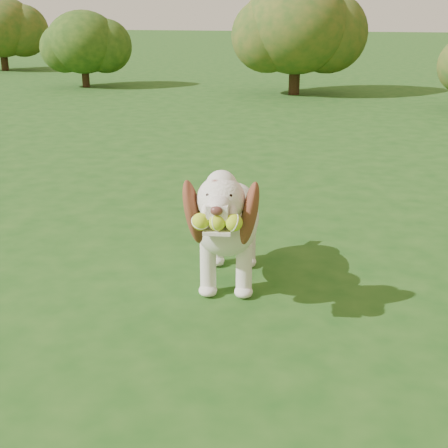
# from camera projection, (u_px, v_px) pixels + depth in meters

# --- Properties ---
(ground) EXTENTS (80.00, 80.00, 0.00)m
(ground) POSITION_uv_depth(u_px,v_px,m) (174.00, 296.00, 3.05)
(ground) COLOR #194714
(ground) RESTS_ON ground
(dog) EXTENTS (0.45, 1.05, 0.68)m
(dog) POSITION_uv_depth(u_px,v_px,m) (228.00, 217.00, 3.05)
(dog) COLOR white
(dog) RESTS_ON ground
(shrub_a) EXTENTS (1.29, 1.29, 1.33)m
(shrub_a) POSITION_uv_depth(u_px,v_px,m) (83.00, 42.00, 11.03)
(shrub_a) COLOR #382314
(shrub_a) RESTS_ON ground
(shrub_b) EXTENTS (1.76, 1.76, 1.82)m
(shrub_b) POSITION_uv_depth(u_px,v_px,m) (296.00, 27.00, 9.96)
(shrub_b) COLOR #382314
(shrub_b) RESTS_ON ground
(shrub_e) EXTENTS (1.58, 1.58, 1.64)m
(shrub_e) POSITION_uv_depth(u_px,v_px,m) (1.00, 27.00, 14.08)
(shrub_e) COLOR #382314
(shrub_e) RESTS_ON ground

